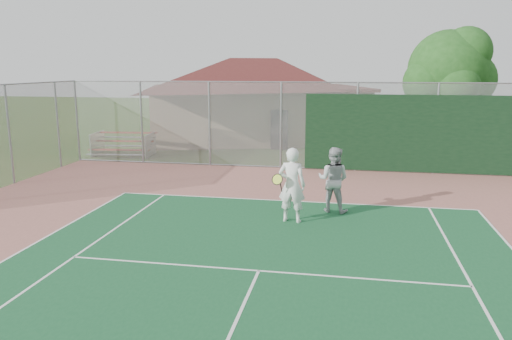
# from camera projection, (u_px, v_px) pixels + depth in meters

# --- Properties ---
(back_fence) EXTENTS (20.08, 0.11, 3.53)m
(back_fence) POSITION_uv_depth(u_px,v_px,m) (359.00, 130.00, 19.64)
(back_fence) COLOR gray
(back_fence) RESTS_ON ground
(side_fence_left) EXTENTS (0.08, 9.00, 3.50)m
(side_fence_left) POSITION_uv_depth(u_px,v_px,m) (9.00, 135.00, 17.48)
(side_fence_left) COLOR gray
(side_fence_left) RESTS_ON ground
(clubhouse) EXTENTS (14.42, 11.66, 5.40)m
(clubhouse) POSITION_uv_depth(u_px,v_px,m) (256.00, 91.00, 28.54)
(clubhouse) COLOR tan
(clubhouse) RESTS_ON ground
(bleachers) EXTENTS (2.90, 1.89, 1.05)m
(bleachers) POSITION_uv_depth(u_px,v_px,m) (123.00, 144.00, 23.42)
(bleachers) COLOR #A43525
(bleachers) RESTS_ON ground
(tree) EXTENTS (4.18, 3.96, 5.83)m
(tree) POSITION_uv_depth(u_px,v_px,m) (450.00, 73.00, 22.32)
(tree) COLOR #382014
(tree) RESTS_ON ground
(player_white_front) EXTENTS (0.94, 0.77, 2.01)m
(player_white_front) POSITION_uv_depth(u_px,v_px,m) (292.00, 186.00, 13.22)
(player_white_front) COLOR white
(player_white_front) RESTS_ON ground
(player_grey_back) EXTENTS (1.05, 0.91, 1.87)m
(player_grey_back) POSITION_uv_depth(u_px,v_px,m) (333.00, 180.00, 14.18)
(player_grey_back) COLOR #A9ABAE
(player_grey_back) RESTS_ON ground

